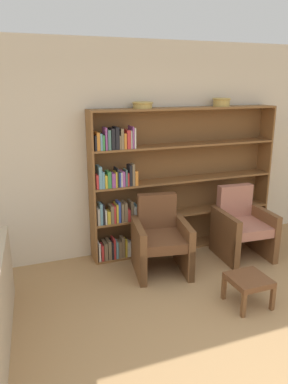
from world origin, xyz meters
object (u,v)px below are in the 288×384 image
object	(u,v)px
armchair_leather	(160,239)
armchair_cushioned	(242,226)
bookshelf	(167,183)
bowl_terracotta	(221,102)
bowl_sage	(143,105)
footstool	(249,282)

from	to	relation	value
armchair_leather	armchair_cushioned	world-z (taller)	same
bookshelf	bowl_terracotta	size ratio (longest dim) A/B	10.75
armchair_leather	bookshelf	bearing A→B (deg)	-110.06
armchair_cushioned	bowl_sage	bearing A→B (deg)	-20.15
armchair_leather	footstool	bearing A→B (deg)	128.53
bookshelf	bowl_sage	bearing A→B (deg)	-176.43
bookshelf	armchair_cushioned	size ratio (longest dim) A/B	2.84
armchair_leather	footstool	world-z (taller)	armchair_leather
bowl_terracotta	armchair_cushioned	world-z (taller)	bowl_terracotta
bowl_sage	bowl_terracotta	xyz separation A→B (m)	(1.12, 0.00, 0.02)
bowl_sage	bowl_terracotta	distance (m)	1.12
bowl_sage	armchair_cushioned	size ratio (longest dim) A/B	0.28
bowl_sage	bowl_terracotta	bearing A→B (deg)	0.00
bookshelf	armchair_cushioned	distance (m)	1.15
bookshelf	armchair_leather	distance (m)	0.84
bookshelf	footstool	size ratio (longest dim) A/B	6.63
bookshelf	bowl_sage	xyz separation A→B (m)	(-0.35, -0.02, 1.03)
bookshelf	armchair_cushioned	xyz separation A→B (m)	(0.85, -0.56, -0.54)
bookshelf	bowl_terracotta	world-z (taller)	bowl_terracotta
bowl_terracotta	bookshelf	bearing A→B (deg)	178.34
bowl_sage	bowl_terracotta	world-z (taller)	bowl_terracotta
armchair_leather	armchair_cushioned	xyz separation A→B (m)	(1.17, 0.00, 0.00)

